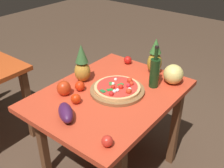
# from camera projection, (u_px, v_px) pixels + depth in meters

# --- Properties ---
(ground_plane) EXTENTS (10.00, 10.00, 0.00)m
(ground_plane) POSITION_uv_depth(u_px,v_px,m) (110.00, 166.00, 2.38)
(ground_plane) COLOR #4C3828
(display_table) EXTENTS (1.16, 0.88, 0.77)m
(display_table) POSITION_uv_depth(u_px,v_px,m) (110.00, 104.00, 2.04)
(display_table) COLOR brown
(display_table) RESTS_ON ground_plane
(pizza_board) EXTENTS (0.41, 0.41, 0.02)m
(pizza_board) POSITION_uv_depth(u_px,v_px,m) (117.00, 90.00, 1.99)
(pizza_board) COLOR brown
(pizza_board) RESTS_ON display_table
(pizza) EXTENTS (0.34, 0.34, 0.06)m
(pizza) POSITION_uv_depth(u_px,v_px,m) (118.00, 87.00, 1.97)
(pizza) COLOR #E7AC6C
(pizza) RESTS_ON pizza_board
(wine_bottle) EXTENTS (0.08, 0.08, 0.33)m
(wine_bottle) POSITION_uv_depth(u_px,v_px,m) (155.00, 72.00, 2.01)
(wine_bottle) COLOR black
(wine_bottle) RESTS_ON display_table
(pineapple_left) EXTENTS (0.13, 0.13, 0.31)m
(pineapple_left) POSITION_uv_depth(u_px,v_px,m) (82.00, 65.00, 2.07)
(pineapple_left) COLOR #BE842C
(pineapple_left) RESTS_ON display_table
(pineapple_right) EXTENTS (0.12, 0.12, 0.30)m
(pineapple_right) POSITION_uv_depth(u_px,v_px,m) (155.00, 58.00, 2.20)
(pineapple_right) COLOR #AD8925
(pineapple_right) RESTS_ON display_table
(melon) EXTENTS (0.16, 0.16, 0.16)m
(melon) POSITION_uv_depth(u_px,v_px,m) (173.00, 74.00, 2.07)
(melon) COLOR #DFCC6E
(melon) RESTS_ON display_table
(bell_pepper) EXTENTS (0.10, 0.10, 0.11)m
(bell_pepper) POSITION_uv_depth(u_px,v_px,m) (64.00, 88.00, 1.94)
(bell_pepper) COLOR red
(bell_pepper) RESTS_ON display_table
(eggplant) EXTENTS (0.19, 0.22, 0.09)m
(eggplant) POSITION_uv_depth(u_px,v_px,m) (66.00, 113.00, 1.69)
(eggplant) COLOR #421A43
(eggplant) RESTS_ON display_table
(tomato_beside_pepper) EXTENTS (0.08, 0.08, 0.08)m
(tomato_beside_pepper) POSITION_uv_depth(u_px,v_px,m) (80.00, 86.00, 2.00)
(tomato_beside_pepper) COLOR red
(tomato_beside_pepper) RESTS_ON display_table
(tomato_at_corner) EXTENTS (0.07, 0.07, 0.07)m
(tomato_at_corner) POSITION_uv_depth(u_px,v_px,m) (128.00, 60.00, 2.40)
(tomato_at_corner) COLOR red
(tomato_at_corner) RESTS_ON display_table
(tomato_by_bottle) EXTENTS (0.07, 0.07, 0.07)m
(tomato_by_bottle) POSITION_uv_depth(u_px,v_px,m) (76.00, 99.00, 1.85)
(tomato_by_bottle) COLOR red
(tomato_by_bottle) RESTS_ON display_table
(tomato_near_board) EXTENTS (0.07, 0.07, 0.07)m
(tomato_near_board) POSITION_uv_depth(u_px,v_px,m) (107.00, 141.00, 1.48)
(tomato_near_board) COLOR red
(tomato_near_board) RESTS_ON display_table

